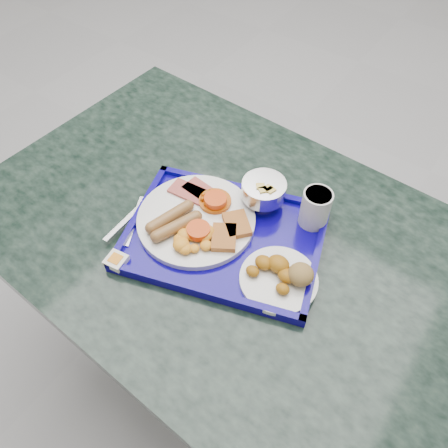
% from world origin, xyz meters
% --- Properties ---
extents(floor, '(6.00, 6.00, 0.00)m').
position_xyz_m(floor, '(0.00, 0.00, 0.00)').
color(floor, gray).
rests_on(floor, ground).
extents(table, '(1.13, 0.78, 0.69)m').
position_xyz_m(table, '(0.39, -0.61, 0.51)').
color(table, slate).
rests_on(table, floor).
extents(tray, '(0.47, 0.40, 0.02)m').
position_xyz_m(tray, '(0.42, -0.63, 0.70)').
color(tray, '#0B027B').
rests_on(tray, table).
extents(main_plate, '(0.25, 0.25, 0.04)m').
position_xyz_m(main_plate, '(0.35, -0.64, 0.72)').
color(main_plate, silver).
rests_on(main_plate, tray).
extents(bread_plate, '(0.15, 0.15, 0.05)m').
position_xyz_m(bread_plate, '(0.57, -0.65, 0.72)').
color(bread_plate, silver).
rests_on(bread_plate, tray).
extents(fruit_bowl, '(0.10, 0.10, 0.07)m').
position_xyz_m(fruit_bowl, '(0.43, -0.51, 0.75)').
color(fruit_bowl, '#B9B9BC').
rests_on(fruit_bowl, tray).
extents(juice_cup, '(0.06, 0.06, 0.09)m').
position_xyz_m(juice_cup, '(0.55, -0.49, 0.75)').
color(juice_cup, silver).
rests_on(juice_cup, tray).
extents(spoon, '(0.10, 0.17, 0.01)m').
position_xyz_m(spoon, '(0.27, -0.66, 0.71)').
color(spoon, '#B9B9BC').
rests_on(spoon, tray).
extents(knife, '(0.02, 0.16, 0.00)m').
position_xyz_m(knife, '(0.22, -0.71, 0.70)').
color(knife, '#B9B9BC').
rests_on(knife, tray).
extents(jam_packet, '(0.04, 0.04, 0.02)m').
position_xyz_m(jam_packet, '(0.28, -0.81, 0.71)').
color(jam_packet, white).
rests_on(jam_packet, tray).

